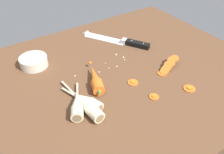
% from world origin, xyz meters
% --- Properties ---
extents(ground_plane, '(1.20, 0.90, 0.04)m').
position_xyz_m(ground_plane, '(0.00, 0.00, -0.02)').
color(ground_plane, brown).
extents(chefs_knife, '(0.21, 0.31, 0.04)m').
position_xyz_m(chefs_knife, '(0.17, 0.23, 0.01)').
color(chefs_knife, silver).
rests_on(chefs_knife, ground_plane).
extents(whole_carrot, '(0.09, 0.19, 0.04)m').
position_xyz_m(whole_carrot, '(-0.06, -0.00, 0.02)').
color(whole_carrot, '#D6601E').
rests_on(whole_carrot, ground_plane).
extents(parsnip_front, '(0.05, 0.24, 0.04)m').
position_xyz_m(parsnip_front, '(-0.15, -0.10, 0.02)').
color(parsnip_front, beige).
rests_on(parsnip_front, ground_plane).
extents(parsnip_mid_left, '(0.10, 0.17, 0.04)m').
position_xyz_m(parsnip_mid_left, '(-0.18, -0.09, 0.02)').
color(parsnip_mid_left, beige).
rests_on(parsnip_mid_left, ground_plane).
extents(parsnip_mid_right, '(0.07, 0.17, 0.04)m').
position_xyz_m(parsnip_mid_right, '(-0.14, -0.09, 0.02)').
color(parsnip_mid_right, beige).
rests_on(parsnip_mid_right, ground_plane).
extents(carrot_slice_stack, '(0.12, 0.06, 0.04)m').
position_xyz_m(carrot_slice_stack, '(0.23, -0.08, 0.01)').
color(carrot_slice_stack, '#D6601E').
rests_on(carrot_slice_stack, ground_plane).
extents(carrot_slice_stray_near, '(0.04, 0.04, 0.01)m').
position_xyz_m(carrot_slice_stray_near, '(0.20, -0.22, 0.00)').
color(carrot_slice_stray_near, '#D6601E').
rests_on(carrot_slice_stray_near, ground_plane).
extents(carrot_slice_stray_mid, '(0.04, 0.04, 0.01)m').
position_xyz_m(carrot_slice_stray_mid, '(0.06, -0.08, 0.00)').
color(carrot_slice_stray_mid, '#D6601E').
rests_on(carrot_slice_stray_mid, ground_plane).
extents(carrot_slice_stray_far, '(0.03, 0.03, 0.01)m').
position_xyz_m(carrot_slice_stray_far, '(0.07, -0.18, 0.00)').
color(carrot_slice_stray_far, '#D6601E').
rests_on(carrot_slice_stray_far, ground_plane).
extents(prep_bowl, '(0.11, 0.11, 0.04)m').
position_xyz_m(prep_bowl, '(-0.21, 0.23, 0.02)').
color(prep_bowl, beige).
rests_on(prep_bowl, ground_plane).
extents(mince_crumbs, '(0.24, 0.08, 0.01)m').
position_xyz_m(mince_crumbs, '(0.07, 0.08, 0.00)').
color(mince_crumbs, beige).
rests_on(mince_crumbs, ground_plane).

